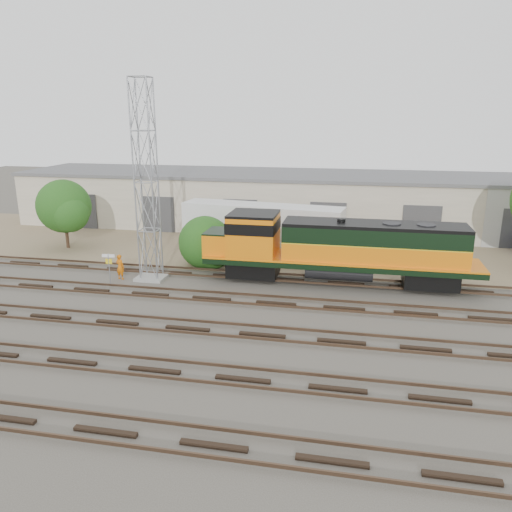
% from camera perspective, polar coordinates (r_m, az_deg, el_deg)
% --- Properties ---
extents(ground, '(140.00, 140.00, 0.00)m').
position_cam_1_polar(ground, '(28.53, 1.84, -6.62)').
color(ground, '#47423A').
rests_on(ground, ground).
extents(dirt_strip, '(80.00, 16.00, 0.02)m').
position_cam_1_polar(dirt_strip, '(42.64, 5.18, 1.05)').
color(dirt_strip, '#726047').
rests_on(dirt_strip, ground).
extents(tracks, '(80.00, 20.40, 0.28)m').
position_cam_1_polar(tracks, '(25.80, 0.73, -8.98)').
color(tracks, black).
rests_on(tracks, ground).
extents(warehouse, '(58.40, 10.40, 5.30)m').
position_cam_1_polar(warehouse, '(49.84, 6.33, 6.31)').
color(warehouse, beige).
rests_on(warehouse, ground).
extents(locomotive, '(18.00, 3.16, 4.33)m').
position_cam_1_polar(locomotive, '(33.12, 9.03, 0.93)').
color(locomotive, black).
rests_on(locomotive, tracks).
extents(signal_tower, '(1.94, 1.94, 13.15)m').
position_cam_1_polar(signal_tower, '(33.72, -12.40, 7.88)').
color(signal_tower, gray).
rests_on(signal_tower, ground).
extents(sign_post, '(0.86, 0.11, 2.10)m').
position_cam_1_polar(sign_post, '(34.30, -16.47, -0.76)').
color(sign_post, gray).
rests_on(sign_post, ground).
extents(worker, '(0.72, 0.55, 1.75)m').
position_cam_1_polar(worker, '(35.29, -15.27, -1.20)').
color(worker, '#D1630B').
rests_on(worker, ground).
extents(semi_trailer, '(13.19, 4.33, 3.99)m').
position_cam_1_polar(semi_trailer, '(39.90, 1.11, 3.76)').
color(semi_trailer, silver).
rests_on(semi_trailer, ground).
extents(tree_west, '(4.63, 4.41, 5.77)m').
position_cam_1_polar(tree_west, '(44.16, -20.96, 5.14)').
color(tree_west, '#382619').
rests_on(tree_west, ground).
extents(tree_mid, '(4.14, 3.94, 3.94)m').
position_cam_1_polar(tree_mid, '(37.04, -5.60, 1.33)').
color(tree_mid, '#382619').
rests_on(tree_mid, ground).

